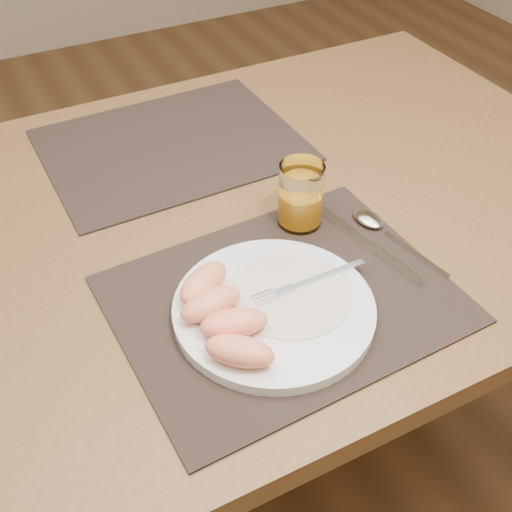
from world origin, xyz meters
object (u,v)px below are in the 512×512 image
object	(u,v)px
fork	(300,285)
spoon	(375,223)
placemat_far	(172,145)
knife	(376,250)
table	(224,250)
plate	(274,309)
placemat_near	(284,299)
juice_glass	(301,198)

from	to	relation	value
fork	spoon	size ratio (longest dim) A/B	0.91
placemat_far	knife	xyz separation A→B (m)	(0.16, -0.42, 0.00)
table	knife	bearing A→B (deg)	-51.04
fork	spoon	xyz separation A→B (m)	(0.18, 0.08, -0.01)
plate	fork	xyz separation A→B (m)	(0.05, 0.02, 0.01)
placemat_near	knife	size ratio (longest dim) A/B	2.05
placemat_far	table	bearing A→B (deg)	-89.83
table	knife	xyz separation A→B (m)	(0.16, -0.20, 0.09)
placemat_near	juice_glass	xyz separation A→B (m)	(0.10, 0.14, 0.05)
fork	knife	world-z (taller)	fork
table	placemat_near	world-z (taller)	placemat_near
table	plate	bearing A→B (deg)	-98.47
plate	spoon	size ratio (longest dim) A/B	1.41
placemat_near	plate	world-z (taller)	plate
table	plate	size ratio (longest dim) A/B	5.19
plate	spoon	bearing A→B (deg)	21.86
fork	placemat_far	bearing A→B (deg)	91.83
plate	fork	distance (m)	0.05
fork	spoon	bearing A→B (deg)	23.14
placemat_near	placemat_far	distance (m)	0.44
plate	placemat_far	bearing A→B (deg)	85.65
spoon	plate	bearing A→B (deg)	-158.14
fork	juice_glass	size ratio (longest dim) A/B	1.68
fork	knife	xyz separation A→B (m)	(0.15, 0.03, -0.02)
knife	placemat_near	bearing A→B (deg)	-172.21
plate	spoon	xyz separation A→B (m)	(0.23, 0.09, -0.00)
plate	placemat_near	bearing A→B (deg)	36.60
placemat_near	juice_glass	size ratio (longest dim) A/B	4.34
plate	knife	bearing A→B (deg)	12.29
fork	knife	size ratio (longest dim) A/B	0.80
spoon	juice_glass	xyz separation A→B (m)	(-0.10, 0.06, 0.04)
fork	placemat_near	bearing A→B (deg)	169.42
placemat_near	spoon	xyz separation A→B (m)	(0.20, 0.07, 0.01)
placemat_near	juice_glass	world-z (taller)	juice_glass
placemat_far	spoon	xyz separation A→B (m)	(0.19, -0.37, 0.01)
table	juice_glass	world-z (taller)	juice_glass
knife	plate	bearing A→B (deg)	-167.71
plate	fork	bearing A→B (deg)	17.02
fork	juice_glass	world-z (taller)	juice_glass
table	juice_glass	xyz separation A→B (m)	(0.09, -0.08, 0.13)
fork	knife	distance (m)	0.15
placemat_far	spoon	world-z (taller)	spoon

